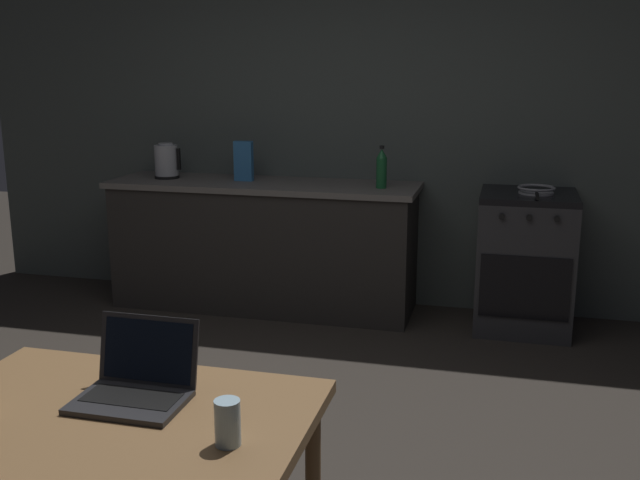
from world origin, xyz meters
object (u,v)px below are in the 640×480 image
at_px(stove_oven, 525,261).
at_px(cereal_box, 244,161).
at_px(bottle, 382,168).
at_px(drinking_glass, 228,423).
at_px(electric_kettle, 166,161).
at_px(laptop, 136,385).
at_px(dining_table, 114,440).
at_px(frying_pan, 536,190).

xyz_separation_m(stove_oven, cereal_box, (-1.93, 0.02, 0.59)).
height_order(bottle, drinking_glass, bottle).
distance_m(electric_kettle, cereal_box, 0.58).
distance_m(laptop, cereal_box, 3.13).
bearing_deg(cereal_box, electric_kettle, -178.01).
distance_m(dining_table, cereal_box, 3.24).
bearing_deg(laptop, stove_oven, 59.77).
bearing_deg(bottle, stove_oven, 2.88).
distance_m(dining_table, electric_kettle, 3.40).
height_order(stove_oven, cereal_box, cereal_box).
bearing_deg(frying_pan, drinking_glass, -104.96).
distance_m(laptop, frying_pan, 3.22).
relative_size(dining_table, drinking_glass, 9.05).
height_order(laptop, frying_pan, laptop).
xyz_separation_m(drinking_glass, cereal_box, (-1.13, 3.21, 0.25)).
bearing_deg(electric_kettle, frying_pan, -0.66).
relative_size(dining_table, electric_kettle, 4.45).
height_order(frying_pan, cereal_box, cereal_box).
bearing_deg(drinking_glass, cereal_box, 109.31).
relative_size(stove_oven, bottle, 3.23).
distance_m(stove_oven, frying_pan, 0.48).
relative_size(frying_pan, drinking_glass, 3.28).
relative_size(stove_oven, electric_kettle, 3.57).
bearing_deg(bottle, electric_kettle, 178.17).
bearing_deg(stove_oven, laptop, -111.22).
bearing_deg(frying_pan, dining_table, -111.69).
bearing_deg(stove_oven, cereal_box, 179.33).
relative_size(electric_kettle, bottle, 0.90).
distance_m(stove_oven, laptop, 3.24).
relative_size(dining_table, cereal_box, 4.05).
relative_size(dining_table, laptop, 3.51).
distance_m(bottle, drinking_glass, 3.15).
xyz_separation_m(dining_table, bottle, (0.24, 3.06, 0.38)).
relative_size(bottle, frying_pan, 0.69).
bearing_deg(cereal_box, frying_pan, -1.43).
bearing_deg(frying_pan, electric_kettle, 179.34).
height_order(electric_kettle, cereal_box, cereal_box).
xyz_separation_m(electric_kettle, cereal_box, (0.58, 0.02, 0.02)).
relative_size(bottle, cereal_box, 1.01).
xyz_separation_m(stove_oven, drinking_glass, (-0.80, -3.19, 0.34)).
bearing_deg(laptop, frying_pan, 58.92).
relative_size(drinking_glass, cereal_box, 0.45).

